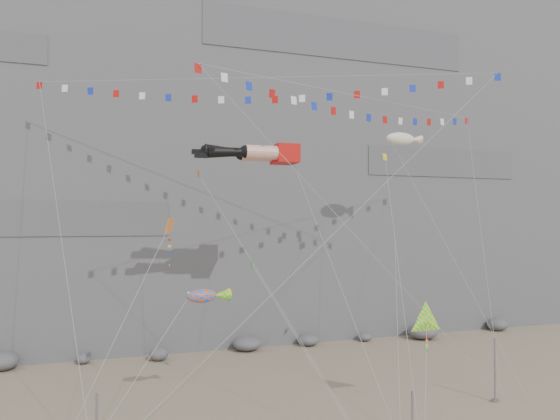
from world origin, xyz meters
name	(u,v)px	position (x,y,z in m)	size (l,w,h in m)	color
ground	(322,412)	(0.00, 0.00, 0.00)	(120.00, 120.00, 0.00)	#86735C
cliff	(213,109)	(0.00, 32.00, 25.00)	(80.00, 28.00, 50.00)	slate
talus_boulders	(247,344)	(0.00, 17.00, 0.60)	(60.00, 3.00, 1.20)	#5A5A5F
anchor_pole_right	(495,370)	(11.43, -1.91, 2.07)	(0.12, 0.12, 4.15)	gray
legs_kite	(257,153)	(-2.13, 6.73, 16.67)	(7.87, 16.13, 22.25)	#B90F0B
flag_banner_upper	(261,78)	(-1.53, 7.72, 22.48)	(31.69, 18.36, 27.81)	#B90F0B
flag_banner_lower	(360,97)	(5.10, 4.56, 20.88)	(25.57, 10.14, 23.38)	#B90F0B
harlequin_kite	(169,226)	(-8.95, 2.85, 11.44)	(7.32, 7.45, 14.52)	red
fish_windsock	(202,296)	(-7.18, 1.52, 7.23)	(8.87, 6.87, 11.87)	#F1500C
delta_kite	(427,321)	(5.73, -2.70, 5.68)	(5.49, 6.19, 9.17)	yellow
blimp_windsock	(401,139)	(11.75, 9.89, 18.85)	(3.88, 13.35, 22.75)	#F9E9CC
small_kite_a	(201,179)	(-6.03, 7.79, 14.81)	(6.78, 14.42, 21.40)	orange
small_kite_b	(395,236)	(8.12, 4.89, 10.67)	(6.96, 11.69, 16.84)	purple
small_kite_c	(253,267)	(-3.59, 2.81, 8.81)	(3.96, 9.94, 13.31)	#17972D
small_kite_d	(385,160)	(8.95, 7.68, 16.68)	(7.02, 15.12, 23.16)	yellow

